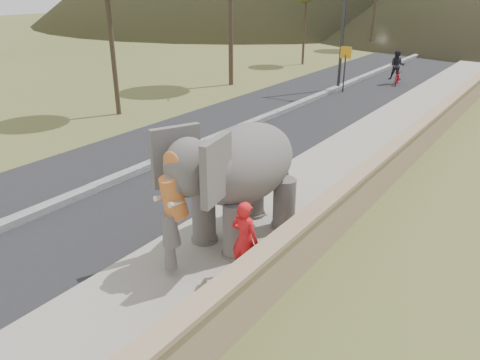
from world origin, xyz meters
name	(u,v)px	position (x,y,z in m)	size (l,w,h in m)	color
ground	(226,253)	(0.00, 0.00, 0.00)	(160.00, 160.00, 0.00)	olive
road	(270,118)	(-5.00, 10.00, 0.01)	(7.00, 120.00, 0.03)	black
median	(270,116)	(-5.00, 10.00, 0.11)	(0.35, 120.00, 0.22)	black
walkway	(382,136)	(0.00, 10.00, 0.07)	(3.00, 120.00, 0.15)	#9E9687
parapet	(429,132)	(1.65, 10.00, 0.55)	(0.30, 120.00, 1.10)	tan
signboard	(345,61)	(-4.50, 16.61, 1.64)	(0.60, 0.08, 2.40)	#2D2D33
elephant_and_man	(245,180)	(0.02, 0.72, 1.50)	(2.40, 3.94, 2.71)	slate
motorcyclist	(397,71)	(-2.83, 20.35, 0.78)	(1.04, 1.69, 1.93)	maroon
trees	(458,5)	(-1.80, 28.50, 4.08)	(47.49, 41.84, 9.42)	#473828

